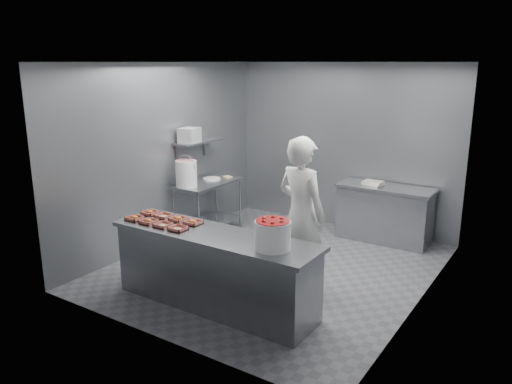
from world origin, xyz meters
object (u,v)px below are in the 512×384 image
glaze_bucket (186,173)px  worker (301,215)px  tray_5 (164,216)px  tray_7 (193,222)px  tray_4 (150,213)px  tray_3 (178,228)px  tray_0 (134,218)px  strawberry_tub (273,234)px  back_counter (384,213)px  tray_6 (178,219)px  appliance (189,135)px  service_counter (215,269)px  tray_2 (163,225)px  prep_table (208,200)px  tray_1 (148,221)px

glaze_bucket → worker: bearing=-13.1°
tray_5 → glaze_bucket: 1.61m
tray_7 → tray_4: bearing=180.0°
tray_4 → tray_3: bearing=-20.5°
tray_0 → strawberry_tub: (1.96, 0.08, 0.14)m
back_counter → tray_4: bearing=-123.2°
back_counter → worker: bearing=-97.1°
tray_5 → back_counter: bearing=60.0°
tray_6 → appliance: appliance is taller
back_counter → tray_3: bearing=-111.3°
worker → tray_3: bearing=60.4°
tray_5 → tray_4: bearing=-180.0°
service_counter → tray_5: 1.02m
tray_2 → tray_4: 0.55m
back_counter → tray_6: bearing=-116.6°
tray_0 → tray_2: bearing=0.0°
service_counter → strawberry_tub: (0.82, -0.05, 0.61)m
back_counter → tray_4: 3.75m
tray_7 → appliance: (-1.40, 1.60, 0.76)m
prep_table → tray_4: (0.51, -1.82, 0.33)m
tray_3 → tray_0: bearing=-180.0°
back_counter → strawberry_tub: strawberry_tub is taller
tray_5 → strawberry_tub: size_ratio=0.49×
tray_5 → appliance: bearing=119.9°
tray_2 → worker: size_ratio=0.10×
prep_table → strawberry_tub: (2.47, -2.00, 0.47)m
tray_2 → tray_4: bearing=150.8°
tray_6 → appliance: bearing=125.9°
service_counter → strawberry_tub: 1.03m
tray_3 → tray_6: bearing=132.0°
tray_0 → appliance: (-0.68, 1.87, 0.76)m
worker → glaze_bucket: size_ratio=3.85×
tray_2 → tray_6: tray_6 is taller
tray_3 → tray_1: bearing=-180.0°
back_counter → tray_6: size_ratio=8.01×
service_counter → glaze_bucket: glaze_bucket is taller
prep_table → tray_4: size_ratio=6.40×
tray_1 → tray_5: size_ratio=1.00×
service_counter → tray_4: size_ratio=13.88×
tray_6 → worker: 1.52m
service_counter → tray_7: size_ratio=13.88×
tray_7 → tray_6: bearing=180.0°
strawberry_tub → glaze_bucket: size_ratio=0.75×
service_counter → tray_2: tray_2 is taller
tray_4 → tray_6: size_ratio=1.00×
tray_3 → service_counter: bearing=17.9°
tray_3 → worker: 1.51m
service_counter → tray_2: size_ratio=13.88×
prep_table → tray_7: bearing=-55.9°
tray_3 → strawberry_tub: strawberry_tub is taller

